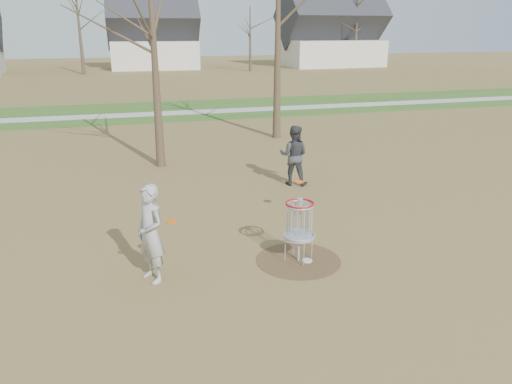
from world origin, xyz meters
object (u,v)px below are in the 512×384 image
disc_grounded (307,261)px  disc_golf_basket (299,220)px  player_standing (151,234)px  player_throwing (294,155)px

disc_grounded → disc_golf_basket: bearing=150.0°
player_standing → player_throwing: (4.80, 5.14, -0.03)m
disc_grounded → disc_golf_basket: (-0.16, 0.09, 0.89)m
player_standing → player_throwing: 7.03m
player_throwing → disc_grounded: size_ratio=8.49×
disc_golf_basket → player_throwing: bearing=70.9°
player_throwing → disc_golf_basket: (-1.78, -5.15, -0.02)m
player_standing → player_throwing: size_ratio=1.04×
player_standing → disc_grounded: player_standing is taller
player_throwing → disc_grounded: bearing=100.8°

